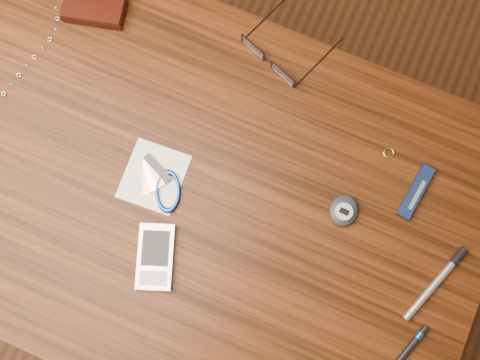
{
  "coord_description": "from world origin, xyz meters",
  "views": [
    {
      "loc": [
        0.12,
        -0.11,
        1.66
      ],
      "look_at": [
        0.05,
        0.05,
        0.76
      ],
      "focal_mm": 40.0,
      "sensor_mm": 36.0,
      "label": 1
    }
  ],
  "objects_px": {
    "wallet_and_card": "(97,1)",
    "desk": "(205,205)",
    "pda_phone": "(156,257)",
    "silver_pen": "(440,278)",
    "eyeglasses": "(271,58)",
    "pocket_knife": "(416,192)",
    "notepad_keys": "(161,184)",
    "pedometer": "(344,211)"
  },
  "relations": [
    {
      "from": "pedometer",
      "to": "pocket_knife",
      "type": "xyz_separation_m",
      "value": [
        0.1,
        0.08,
        -0.0
      ]
    },
    {
      "from": "desk",
      "to": "wallet_and_card",
      "type": "xyz_separation_m",
      "value": [
        -0.33,
        0.25,
        0.11
      ]
    },
    {
      "from": "desk",
      "to": "notepad_keys",
      "type": "bearing_deg",
      "value": -173.24
    },
    {
      "from": "eyeglasses",
      "to": "pedometer",
      "type": "distance_m",
      "value": 0.3
    },
    {
      "from": "notepad_keys",
      "to": "silver_pen",
      "type": "xyz_separation_m",
      "value": [
        0.5,
        0.04,
        0.0
      ]
    },
    {
      "from": "notepad_keys",
      "to": "pocket_knife",
      "type": "bearing_deg",
      "value": 21.49
    },
    {
      "from": "pedometer",
      "to": "notepad_keys",
      "type": "distance_m",
      "value": 0.32
    },
    {
      "from": "desk",
      "to": "pedometer",
      "type": "height_order",
      "value": "pedometer"
    },
    {
      "from": "pda_phone",
      "to": "pedometer",
      "type": "height_order",
      "value": "pedometer"
    },
    {
      "from": "wallet_and_card",
      "to": "desk",
      "type": "bearing_deg",
      "value": -37.98
    },
    {
      "from": "notepad_keys",
      "to": "wallet_and_card",
      "type": "bearing_deg",
      "value": 133.93
    },
    {
      "from": "desk",
      "to": "silver_pen",
      "type": "xyz_separation_m",
      "value": [
        0.42,
        0.03,
        0.11
      ]
    },
    {
      "from": "eyeglasses",
      "to": "pedometer",
      "type": "relative_size",
      "value": 3.06
    },
    {
      "from": "pda_phone",
      "to": "pocket_knife",
      "type": "distance_m",
      "value": 0.46
    },
    {
      "from": "pda_phone",
      "to": "pocket_knife",
      "type": "bearing_deg",
      "value": 37.43
    },
    {
      "from": "eyeglasses",
      "to": "pedometer",
      "type": "height_order",
      "value": "eyeglasses"
    },
    {
      "from": "eyeglasses",
      "to": "notepad_keys",
      "type": "height_order",
      "value": "eyeglasses"
    },
    {
      "from": "pedometer",
      "to": "desk",
      "type": "bearing_deg",
      "value": -162.86
    },
    {
      "from": "wallet_and_card",
      "to": "silver_pen",
      "type": "distance_m",
      "value": 0.78
    },
    {
      "from": "wallet_and_card",
      "to": "pda_phone",
      "type": "height_order",
      "value": "wallet_and_card"
    },
    {
      "from": "eyeglasses",
      "to": "pedometer",
      "type": "bearing_deg",
      "value": -42.96
    },
    {
      "from": "eyeglasses",
      "to": "pda_phone",
      "type": "bearing_deg",
      "value": -95.74
    },
    {
      "from": "desk",
      "to": "wallet_and_card",
      "type": "distance_m",
      "value": 0.43
    },
    {
      "from": "wallet_and_card",
      "to": "eyeglasses",
      "type": "bearing_deg",
      "value": 3.97
    },
    {
      "from": "desk",
      "to": "pda_phone",
      "type": "relative_size",
      "value": 8.06
    },
    {
      "from": "pda_phone",
      "to": "notepad_keys",
      "type": "bearing_deg",
      "value": 111.31
    },
    {
      "from": "pda_phone",
      "to": "pocket_knife",
      "type": "xyz_separation_m",
      "value": [
        0.36,
        0.28,
        -0.0
      ]
    },
    {
      "from": "pedometer",
      "to": "pda_phone",
      "type": "bearing_deg",
      "value": -142.82
    },
    {
      "from": "wallet_and_card",
      "to": "silver_pen",
      "type": "bearing_deg",
      "value": -16.53
    },
    {
      "from": "desk",
      "to": "eyeglasses",
      "type": "height_order",
      "value": "eyeglasses"
    },
    {
      "from": "eyeglasses",
      "to": "silver_pen",
      "type": "bearing_deg",
      "value": -30.96
    },
    {
      "from": "pocket_knife",
      "to": "silver_pen",
      "type": "height_order",
      "value": "pocket_knife"
    },
    {
      "from": "desk",
      "to": "silver_pen",
      "type": "distance_m",
      "value": 0.44
    },
    {
      "from": "pedometer",
      "to": "notepad_keys",
      "type": "relative_size",
      "value": 0.43
    },
    {
      "from": "eyeglasses",
      "to": "notepad_keys",
      "type": "distance_m",
      "value": 0.3
    },
    {
      "from": "pda_phone",
      "to": "eyeglasses",
      "type": "bearing_deg",
      "value": 84.26
    },
    {
      "from": "pocket_knife",
      "to": "silver_pen",
      "type": "bearing_deg",
      "value": -54.26
    },
    {
      "from": "eyeglasses",
      "to": "silver_pen",
      "type": "distance_m",
      "value": 0.48
    },
    {
      "from": "wallet_and_card",
      "to": "pda_phone",
      "type": "xyz_separation_m",
      "value": [
        0.3,
        -0.38,
        -0.0
      ]
    },
    {
      "from": "pedometer",
      "to": "silver_pen",
      "type": "height_order",
      "value": "pedometer"
    },
    {
      "from": "pedometer",
      "to": "silver_pen",
      "type": "bearing_deg",
      "value": -12.09
    },
    {
      "from": "eyeglasses",
      "to": "pocket_knife",
      "type": "height_order",
      "value": "eyeglasses"
    }
  ]
}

